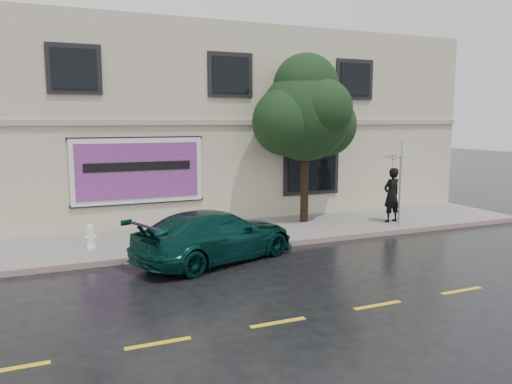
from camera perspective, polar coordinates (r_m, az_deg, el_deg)
name	(u,v)px	position (r m, az deg, el deg)	size (l,w,h in m)	color
ground	(296,261)	(13.30, 4.63, -7.82)	(90.00, 90.00, 0.00)	black
sidewalk	(250,233)	(16.14, -0.73, -4.66)	(20.00, 3.50, 0.15)	gray
curb	(272,245)	(14.58, 1.89, -6.06)	(20.00, 0.18, 0.16)	gray
road_marking	(378,305)	(10.49, 13.74, -12.45)	(19.00, 0.12, 0.01)	gold
building	(198,124)	(21.17, -6.70, 7.68)	(20.00, 8.12, 7.00)	beige
billboard	(138,171)	(16.55, -13.30, 2.38)	(4.30, 0.16, 2.20)	white
car	(216,235)	(13.17, -4.63, -4.98)	(2.03, 4.61, 1.34)	#08332E
pedestrian	(392,195)	(17.93, 15.24, -0.34)	(0.69, 0.45, 1.90)	black
umbrella	(393,158)	(17.79, 15.40, 3.79)	(0.94, 0.94, 0.70)	black
street_tree	(305,116)	(17.29, 5.67, 8.63)	(3.11, 3.11, 5.23)	black
fire_hydrant	(91,237)	(14.50, -18.35, -4.88)	(0.28, 0.27, 0.69)	white
sign_pole	(400,176)	(17.26, 16.17, 1.78)	(0.35, 0.06, 2.84)	#919399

